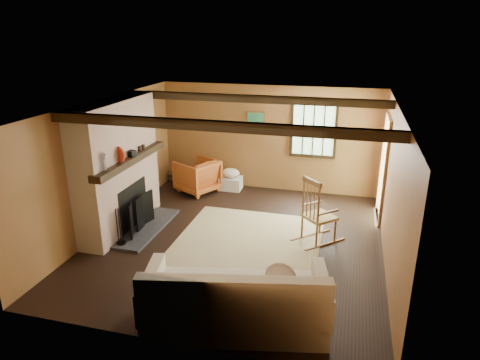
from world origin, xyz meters
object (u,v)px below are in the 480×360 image
(sofa, at_px, (236,304))
(laundry_basket, at_px, (231,183))
(fireplace, at_px, (119,172))
(rocking_chair, at_px, (317,215))
(armchair, at_px, (197,176))

(sofa, distance_m, laundry_basket, 4.89)
(fireplace, xyz_separation_m, rocking_chair, (3.59, 0.34, -0.60))
(laundry_basket, height_order, armchair, armchair)
(fireplace, bearing_deg, rocking_chair, 5.36)
(fireplace, height_order, rocking_chair, fireplace)
(sofa, bearing_deg, rocking_chair, 61.53)
(armchair, bearing_deg, sofa, 53.69)
(fireplace, xyz_separation_m, armchair, (0.71, 2.11, -0.72))
(rocking_chair, xyz_separation_m, laundry_basket, (-2.18, 2.10, -0.36))
(rocking_chair, relative_size, sofa, 0.49)
(rocking_chair, xyz_separation_m, sofa, (-0.76, -2.58, -0.18))
(rocking_chair, distance_m, sofa, 2.69)
(laundry_basket, bearing_deg, rocking_chair, -44.00)
(sofa, bearing_deg, fireplace, 129.52)
(sofa, bearing_deg, armchair, 103.88)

